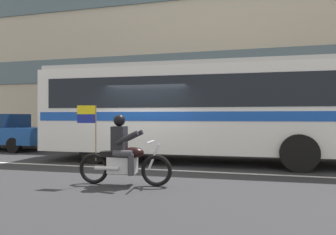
% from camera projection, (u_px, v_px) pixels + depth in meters
% --- Properties ---
extents(ground_plane, '(60.00, 60.00, 0.00)m').
position_uv_depth(ground_plane, '(146.00, 166.00, 9.14)').
color(ground_plane, '#2B2B2D').
extents(sidewalk_curb, '(28.00, 3.80, 0.15)m').
position_uv_depth(sidewalk_curb, '(180.00, 147.00, 14.08)').
color(sidewalk_curb, '#A39E93').
rests_on(sidewalk_curb, ground_plane).
extents(lane_center_stripe, '(26.60, 0.14, 0.01)m').
position_uv_depth(lane_center_stripe, '(140.00, 169.00, 8.55)').
color(lane_center_stripe, silver).
rests_on(lane_center_stripe, ground_plane).
extents(office_building_facade, '(28.00, 0.89, 12.23)m').
position_uv_depth(office_building_facade, '(188.00, 33.00, 16.29)').
color(office_building_facade, '#B2A893').
rests_on(office_building_facade, ground_plane).
extents(transit_bus, '(10.61, 2.91, 3.22)m').
position_uv_depth(transit_bus, '(200.00, 106.00, 9.92)').
color(transit_bus, white).
rests_on(transit_bus, ground_plane).
extents(motorcycle_with_rider, '(2.19, 0.64, 1.78)m').
position_uv_depth(motorcycle_with_rider, '(123.00, 155.00, 6.54)').
color(motorcycle_with_rider, black).
rests_on(motorcycle_with_rider, ground_plane).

